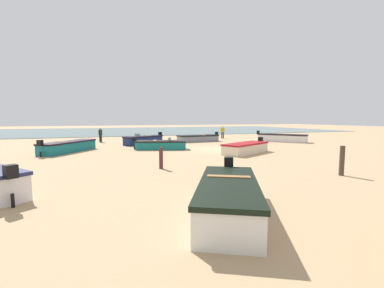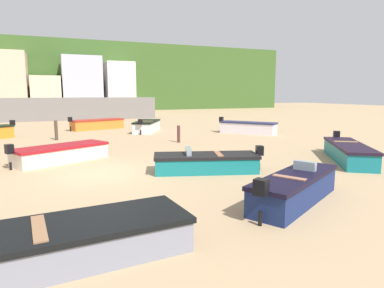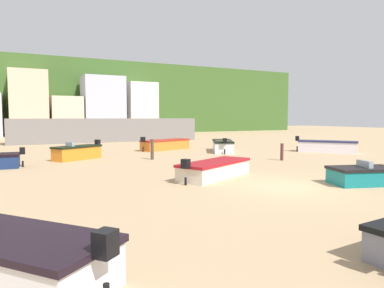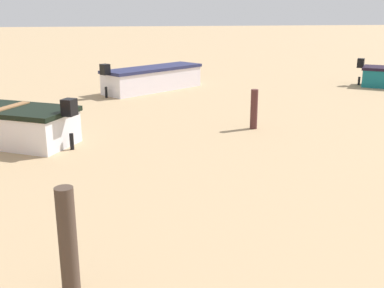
# 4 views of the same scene
# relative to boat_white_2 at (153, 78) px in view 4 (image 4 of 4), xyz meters

# --- Properties ---
(boat_white_2) EXTENTS (3.81, 4.39, 1.28)m
(boat_white_2) POSITION_rel_boat_white_2_xyz_m (0.00, 0.00, 0.00)
(boat_white_2) COLOR white
(boat_white_2) RESTS_ON ground
(mooring_post_near_water) EXTENTS (0.20, 0.20, 1.12)m
(mooring_post_near_water) POSITION_rel_boat_white_2_xyz_m (-6.85, -2.42, 0.07)
(mooring_post_near_water) COLOR #4F2A28
(mooring_post_near_water) RESTS_ON ground
(mooring_post_mid_beach) EXTENTS (0.22, 0.22, 1.37)m
(mooring_post_mid_beach) POSITION_rel_boat_white_2_xyz_m (-14.34, 1.91, 0.20)
(mooring_post_mid_beach) COLOR #46372D
(mooring_post_mid_beach) RESTS_ON ground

